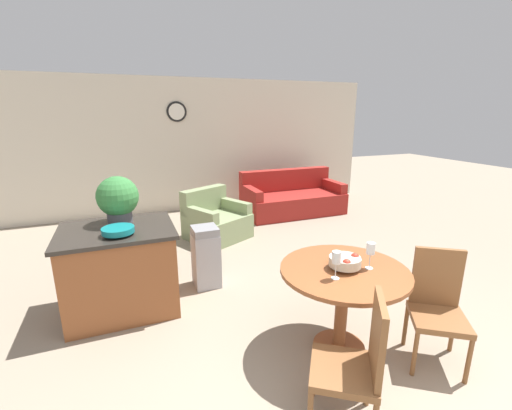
% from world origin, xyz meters
% --- Properties ---
extents(wall_back, '(8.00, 0.09, 2.70)m').
position_xyz_m(wall_back, '(-0.00, 6.08, 1.35)').
color(wall_back, beige).
rests_on(wall_back, ground_plane).
extents(dining_table, '(1.07, 1.07, 0.78)m').
position_xyz_m(dining_table, '(0.22, 1.08, 0.60)').
color(dining_table, brown).
rests_on(dining_table, ground_plane).
extents(dining_chair_near_left, '(0.58, 0.58, 0.96)m').
position_xyz_m(dining_chair_near_left, '(-0.15, 0.40, 0.51)').
color(dining_chair_near_left, brown).
rests_on(dining_chair_near_left, ground_plane).
extents(dining_chair_near_right, '(0.58, 0.58, 0.96)m').
position_xyz_m(dining_chair_near_right, '(0.90, 0.71, 0.51)').
color(dining_chair_near_right, brown).
rests_on(dining_chair_near_right, ground_plane).
extents(fruit_bowl, '(0.26, 0.26, 0.13)m').
position_xyz_m(fruit_bowl, '(0.22, 1.08, 0.85)').
color(fruit_bowl, '#B7B29E').
rests_on(fruit_bowl, dining_table).
extents(wine_glass_left, '(0.07, 0.07, 0.23)m').
position_xyz_m(wine_glass_left, '(0.05, 0.96, 0.95)').
color(wine_glass_left, silver).
rests_on(wine_glass_left, dining_table).
extents(wine_glass_right, '(0.07, 0.07, 0.23)m').
position_xyz_m(wine_glass_right, '(0.41, 1.01, 0.95)').
color(wine_glass_right, silver).
rests_on(wine_glass_right, dining_table).
extents(kitchen_island, '(1.12, 0.89, 0.90)m').
position_xyz_m(kitchen_island, '(-1.54, 2.48, 0.45)').
color(kitchen_island, brown).
rests_on(kitchen_island, ground_plane).
extents(teal_bowl, '(0.30, 0.30, 0.08)m').
position_xyz_m(teal_bowl, '(-1.52, 2.27, 0.95)').
color(teal_bowl, '#147A7F').
rests_on(teal_bowl, kitchen_island).
extents(potted_plant, '(0.42, 0.42, 0.50)m').
position_xyz_m(potted_plant, '(-1.50, 2.67, 1.17)').
color(potted_plant, '#4C4C51').
rests_on(potted_plant, kitchen_island).
extents(trash_bin, '(0.30, 0.31, 0.74)m').
position_xyz_m(trash_bin, '(-0.60, 2.65, 0.37)').
color(trash_bin, '#9E9EA3').
rests_on(trash_bin, ground_plane).
extents(couch, '(2.02, 0.98, 0.86)m').
position_xyz_m(couch, '(1.79, 5.03, 0.29)').
color(couch, maroon).
rests_on(couch, ground_plane).
extents(armchair, '(1.16, 1.14, 0.80)m').
position_xyz_m(armchair, '(-0.06, 4.20, 0.28)').
color(armchair, gray).
rests_on(armchair, ground_plane).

